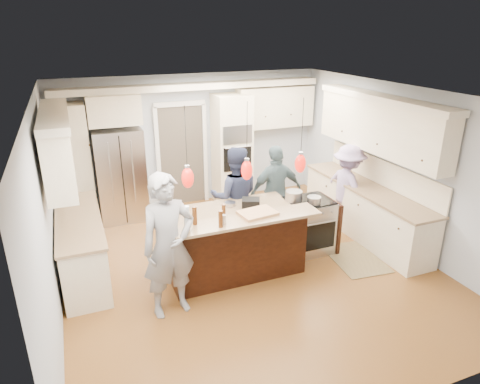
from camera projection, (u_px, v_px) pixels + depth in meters
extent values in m
plane|color=olive|center=(248.00, 267.00, 6.78)|extent=(6.00, 6.00, 0.00)
cube|color=#B2BCC6|center=(192.00, 140.00, 8.89)|extent=(5.50, 0.04, 2.70)
cube|color=#B2BCC6|center=(384.00, 300.00, 3.70)|extent=(5.50, 0.04, 2.70)
cube|color=#B2BCC6|center=(46.00, 216.00, 5.34)|extent=(0.04, 6.00, 2.70)
cube|color=#B2BCC6|center=(398.00, 166.00, 7.25)|extent=(0.04, 6.00, 2.70)
cube|color=white|center=(250.00, 94.00, 5.80)|extent=(5.50, 6.00, 0.04)
cube|color=#B7B7BC|center=(121.00, 175.00, 8.20)|extent=(0.90, 0.70, 1.80)
cube|color=#F3E9C5|center=(232.00, 150.00, 8.94)|extent=(0.72, 0.64, 2.30)
cube|color=black|center=(238.00, 135.00, 8.51)|extent=(0.60, 0.02, 0.35)
cube|color=black|center=(238.00, 159.00, 8.69)|extent=(0.60, 0.02, 0.50)
cylinder|color=#B7B7BC|center=(238.00, 147.00, 8.57)|extent=(0.55, 0.02, 0.02)
cube|color=#F3E9C5|center=(74.00, 166.00, 7.88)|extent=(0.60, 0.58, 2.30)
cube|color=#F3E9C5|center=(113.00, 109.00, 7.80)|extent=(0.95, 0.58, 0.55)
cube|color=#F3E9C5|center=(275.00, 107.00, 9.14)|extent=(1.70, 0.35, 0.85)
cube|color=beige|center=(193.00, 86.00, 8.30)|extent=(5.30, 0.38, 0.12)
cube|color=#4C443A|center=(182.00, 156.00, 8.90)|extent=(0.90, 0.06, 2.10)
cube|color=white|center=(179.00, 104.00, 8.47)|extent=(1.04, 0.06, 0.10)
cube|color=#F3E9C5|center=(364.00, 212.00, 7.72)|extent=(0.60, 3.00, 0.88)
cube|color=tan|center=(367.00, 188.00, 7.55)|extent=(0.64, 3.05, 0.04)
cube|color=#F3E9C5|center=(380.00, 127.00, 7.20)|extent=(0.35, 3.00, 0.85)
cube|color=beige|center=(383.00, 98.00, 7.02)|extent=(0.37, 3.10, 0.10)
cube|color=#F3E9C5|center=(82.00, 247.00, 6.48)|extent=(0.60, 2.20, 0.88)
cube|color=tan|center=(78.00, 219.00, 6.31)|extent=(0.64, 2.25, 0.04)
cube|color=#F3E9C5|center=(58.00, 150.00, 5.88)|extent=(0.35, 2.20, 0.85)
cube|color=beige|center=(53.00, 115.00, 5.71)|extent=(0.37, 2.30, 0.10)
cube|color=black|center=(230.00, 241.00, 6.66)|extent=(2.00, 1.00, 0.88)
cube|color=tan|center=(230.00, 214.00, 6.50)|extent=(2.10, 1.10, 0.04)
cube|color=black|center=(244.00, 252.00, 6.14)|extent=(2.00, 0.12, 1.08)
cube|color=tan|center=(248.00, 220.00, 5.82)|extent=(2.10, 0.42, 0.04)
cube|color=black|center=(251.00, 203.00, 6.65)|extent=(0.34, 0.31, 0.15)
cube|color=#B7B7BC|center=(307.00, 226.00, 7.14)|extent=(0.76, 0.66, 0.90)
cube|color=black|center=(318.00, 237.00, 6.87)|extent=(0.65, 0.01, 0.45)
cube|color=black|center=(309.00, 200.00, 6.98)|extent=(0.72, 0.59, 0.02)
cube|color=black|center=(328.00, 222.00, 7.29)|extent=(0.06, 0.71, 0.88)
cylinder|color=black|center=(186.00, 137.00, 5.13)|extent=(0.01, 0.01, 0.75)
ellipsoid|color=red|center=(188.00, 178.00, 5.32)|extent=(0.15, 0.15, 0.26)
cylinder|color=black|center=(247.00, 131.00, 5.41)|extent=(0.01, 0.01, 0.75)
ellipsoid|color=red|center=(247.00, 170.00, 5.60)|extent=(0.15, 0.15, 0.26)
cylinder|color=black|center=(302.00, 126.00, 5.69)|extent=(0.01, 0.01, 0.75)
ellipsoid|color=red|center=(300.00, 164.00, 5.88)|extent=(0.15, 0.15, 0.26)
imported|color=gray|center=(169.00, 246.00, 5.40)|extent=(0.77, 0.57, 1.94)
imported|color=#2A3252|center=(235.00, 197.00, 7.24)|extent=(1.00, 0.87, 1.74)
imported|color=slate|center=(276.00, 192.00, 7.52)|extent=(0.99, 0.43, 1.68)
imported|color=#AA94C7|center=(347.00, 188.00, 7.84)|extent=(0.71, 1.10, 1.61)
cube|color=olive|center=(355.00, 259.00, 7.01)|extent=(0.85, 1.16, 0.01)
cylinder|color=silver|center=(187.00, 218.00, 5.45)|extent=(0.09, 0.09, 0.32)
cylinder|color=#4E270D|center=(195.00, 216.00, 5.60)|extent=(0.06, 0.06, 0.25)
cylinder|color=#4E270D|center=(221.00, 219.00, 5.53)|extent=(0.06, 0.06, 0.23)
cylinder|color=#4E270D|center=(224.00, 212.00, 5.76)|extent=(0.06, 0.06, 0.22)
cylinder|color=#B7B7BC|center=(224.00, 219.00, 5.63)|extent=(0.09, 0.09, 0.13)
cube|color=tan|center=(258.00, 213.00, 5.94)|extent=(0.54, 0.42, 0.04)
cylinder|color=#B7B7BC|center=(294.00, 196.00, 6.92)|extent=(0.28, 0.28, 0.16)
cylinder|color=#B7B7BC|center=(314.00, 200.00, 6.82)|extent=(0.22, 0.22, 0.11)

